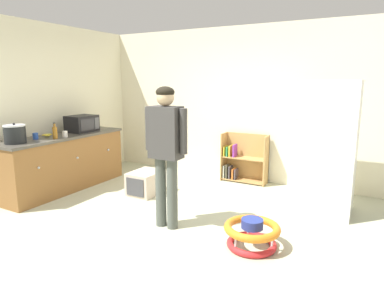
{
  "coord_description": "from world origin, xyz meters",
  "views": [
    {
      "loc": [
        2.23,
        -3.37,
        1.78
      ],
      "look_at": [
        0.17,
        0.38,
        0.96
      ],
      "focal_mm": 31.53,
      "sensor_mm": 36.0,
      "label": 1
    }
  ],
  "objects_px": {
    "bookshelf": "(242,161)",
    "teal_cup": "(93,126)",
    "microwave": "(82,124)",
    "amber_bottle": "(55,132)",
    "standing_person": "(166,144)",
    "banana_bunch": "(48,135)",
    "kitchen_counter": "(64,162)",
    "refrigerator": "(328,148)",
    "blue_cup": "(35,136)",
    "white_cup": "(65,134)",
    "pet_carrier": "(146,183)",
    "crock_pot": "(15,134)",
    "baby_walker": "(252,233)"
  },
  "relations": [
    {
      "from": "bookshelf",
      "to": "teal_cup",
      "type": "height_order",
      "value": "teal_cup"
    },
    {
      "from": "microwave",
      "to": "amber_bottle",
      "type": "xyz_separation_m",
      "value": [
        0.19,
        -0.72,
        -0.04
      ]
    },
    {
      "from": "standing_person",
      "to": "banana_bunch",
      "type": "xyz_separation_m",
      "value": [
        -2.36,
        0.22,
        -0.1
      ]
    },
    {
      "from": "kitchen_counter",
      "to": "teal_cup",
      "type": "height_order",
      "value": "teal_cup"
    },
    {
      "from": "banana_bunch",
      "to": "standing_person",
      "type": "bearing_deg",
      "value": -5.42
    },
    {
      "from": "banana_bunch",
      "to": "teal_cup",
      "type": "xyz_separation_m",
      "value": [
        0.0,
        0.98,
        0.02
      ]
    },
    {
      "from": "microwave",
      "to": "teal_cup",
      "type": "relative_size",
      "value": 5.05
    },
    {
      "from": "refrigerator",
      "to": "kitchen_counter",
      "type": "bearing_deg",
      "value": -165.19
    },
    {
      "from": "kitchen_counter",
      "to": "blue_cup",
      "type": "height_order",
      "value": "blue_cup"
    },
    {
      "from": "white_cup",
      "to": "teal_cup",
      "type": "bearing_deg",
      "value": 106.5
    },
    {
      "from": "refrigerator",
      "to": "blue_cup",
      "type": "bearing_deg",
      "value": -159.31
    },
    {
      "from": "kitchen_counter",
      "to": "refrigerator",
      "type": "xyz_separation_m",
      "value": [
        3.9,
        1.03,
        0.44
      ]
    },
    {
      "from": "bookshelf",
      "to": "teal_cup",
      "type": "relative_size",
      "value": 8.95
    },
    {
      "from": "pet_carrier",
      "to": "crock_pot",
      "type": "xyz_separation_m",
      "value": [
        -1.32,
        -1.24,
        0.85
      ]
    },
    {
      "from": "crock_pot",
      "to": "amber_bottle",
      "type": "xyz_separation_m",
      "value": [
        0.18,
        0.52,
        -0.03
      ]
    },
    {
      "from": "banana_bunch",
      "to": "teal_cup",
      "type": "bearing_deg",
      "value": 89.8
    },
    {
      "from": "pet_carrier",
      "to": "baby_walker",
      "type": "bearing_deg",
      "value": -23.09
    },
    {
      "from": "white_cup",
      "to": "amber_bottle",
      "type": "bearing_deg",
      "value": -89.67
    },
    {
      "from": "pet_carrier",
      "to": "microwave",
      "type": "relative_size",
      "value": 1.15
    },
    {
      "from": "refrigerator",
      "to": "banana_bunch",
      "type": "distance_m",
      "value": 4.17
    },
    {
      "from": "standing_person",
      "to": "refrigerator",
      "type": "bearing_deg",
      "value": 42.24
    },
    {
      "from": "bookshelf",
      "to": "amber_bottle",
      "type": "relative_size",
      "value": 3.46
    },
    {
      "from": "banana_bunch",
      "to": "amber_bottle",
      "type": "bearing_deg",
      "value": -15.65
    },
    {
      "from": "banana_bunch",
      "to": "crock_pot",
      "type": "bearing_deg",
      "value": -82.6
    },
    {
      "from": "standing_person",
      "to": "blue_cup",
      "type": "distance_m",
      "value": 2.32
    },
    {
      "from": "microwave",
      "to": "white_cup",
      "type": "relative_size",
      "value": 5.05
    },
    {
      "from": "baby_walker",
      "to": "white_cup",
      "type": "xyz_separation_m",
      "value": [
        -3.19,
        0.34,
        0.79
      ]
    },
    {
      "from": "bookshelf",
      "to": "standing_person",
      "type": "relative_size",
      "value": 0.5
    },
    {
      "from": "refrigerator",
      "to": "crock_pot",
      "type": "xyz_separation_m",
      "value": [
        -3.9,
        -1.84,
        0.14
      ]
    },
    {
      "from": "banana_bunch",
      "to": "blue_cup",
      "type": "bearing_deg",
      "value": -81.67
    },
    {
      "from": "refrigerator",
      "to": "bookshelf",
      "type": "xyz_separation_m",
      "value": [
        -1.48,
        0.79,
        -0.52
      ]
    },
    {
      "from": "blue_cup",
      "to": "microwave",
      "type": "bearing_deg",
      "value": 87.61
    },
    {
      "from": "baby_walker",
      "to": "white_cup",
      "type": "distance_m",
      "value": 3.3
    },
    {
      "from": "pet_carrier",
      "to": "banana_bunch",
      "type": "xyz_separation_m",
      "value": [
        -1.4,
        -0.64,
        0.75
      ]
    },
    {
      "from": "refrigerator",
      "to": "teal_cup",
      "type": "xyz_separation_m",
      "value": [
        -3.97,
        -0.27,
        0.06
      ]
    },
    {
      "from": "pet_carrier",
      "to": "amber_bottle",
      "type": "xyz_separation_m",
      "value": [
        -1.14,
        -0.71,
        0.82
      ]
    },
    {
      "from": "teal_cup",
      "to": "white_cup",
      "type": "xyz_separation_m",
      "value": [
        0.26,
        -0.86,
        0.0
      ]
    },
    {
      "from": "amber_bottle",
      "to": "teal_cup",
      "type": "distance_m",
      "value": 1.08
    },
    {
      "from": "crock_pot",
      "to": "kitchen_counter",
      "type": "bearing_deg",
      "value": 90.17
    },
    {
      "from": "kitchen_counter",
      "to": "baby_walker",
      "type": "distance_m",
      "value": 3.41
    },
    {
      "from": "standing_person",
      "to": "microwave",
      "type": "bearing_deg",
      "value": 159.18
    },
    {
      "from": "refrigerator",
      "to": "banana_bunch",
      "type": "height_order",
      "value": "refrigerator"
    },
    {
      "from": "standing_person",
      "to": "baby_walker",
      "type": "height_order",
      "value": "standing_person"
    },
    {
      "from": "bookshelf",
      "to": "banana_bunch",
      "type": "bearing_deg",
      "value": -140.81
    },
    {
      "from": "bookshelf",
      "to": "white_cup",
      "type": "xyz_separation_m",
      "value": [
        -2.23,
        -1.92,
        0.58
      ]
    },
    {
      "from": "pet_carrier",
      "to": "teal_cup",
      "type": "bearing_deg",
      "value": 166.57
    },
    {
      "from": "teal_cup",
      "to": "banana_bunch",
      "type": "bearing_deg",
      "value": -90.2
    },
    {
      "from": "white_cup",
      "to": "microwave",
      "type": "bearing_deg",
      "value": 109.22
    },
    {
      "from": "bookshelf",
      "to": "blue_cup",
      "type": "height_order",
      "value": "blue_cup"
    },
    {
      "from": "banana_bunch",
      "to": "blue_cup",
      "type": "relative_size",
      "value": 1.67
    }
  ]
}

